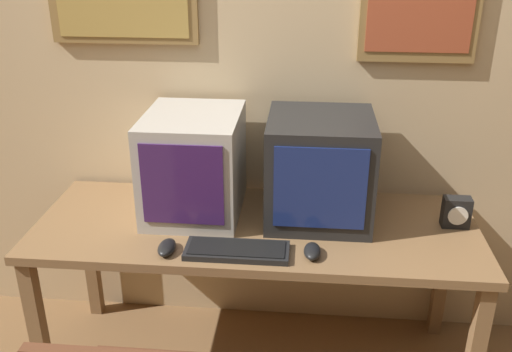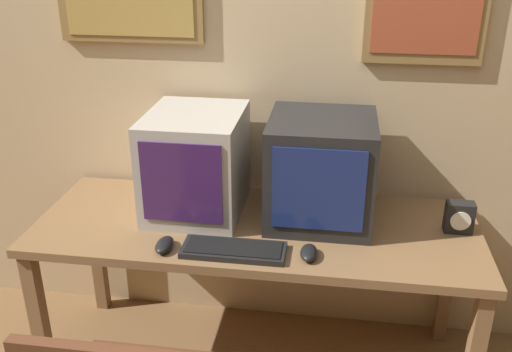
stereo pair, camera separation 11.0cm
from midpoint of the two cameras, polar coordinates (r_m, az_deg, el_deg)
The scene contains 8 objects.
wall_back at distance 2.47m, azimuth -0.42°, elevation 11.87°, with size 8.00×0.08×2.60m.
desk at distance 2.35m, azimuth -1.35°, elevation -6.44°, with size 1.78×0.68×0.71m.
monitor_left at distance 2.35m, azimuth -7.56°, elevation 1.19°, with size 0.38×0.46×0.42m.
monitor_right at distance 2.30m, azimuth 5.00°, elevation 0.77°, with size 0.42×0.43×0.42m.
keyboard_main at distance 2.11m, azimuth -3.42°, elevation -7.45°, with size 0.38×0.15×0.03m.
mouse_near_keyboard at distance 2.10m, azimuth 4.15°, elevation -7.53°, with size 0.06×0.11×0.04m.
mouse_far_corner at distance 2.15m, azimuth -10.37°, elevation -7.06°, with size 0.06×0.12×0.04m.
desk_clock at distance 2.38m, azimuth 18.15°, elevation -3.48°, with size 0.11×0.06×0.13m.
Camera 1 is at (0.19, -1.01, 1.82)m, focal length 40.00 mm.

